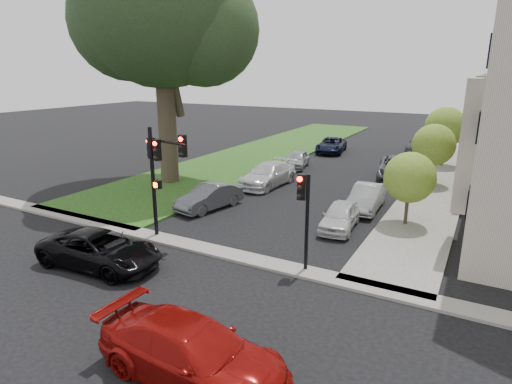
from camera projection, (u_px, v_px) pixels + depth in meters
The scene contains 20 objects.
ground at pixel (194, 273), 16.54m from camera, with size 140.00×140.00×0.00m, color black.
grass_strip at pixel (269, 151), 40.92m from camera, with size 8.00×44.00×0.12m, color #11350D.
sidewalk_right at pixel (447, 169), 33.66m from camera, with size 3.50×44.00×0.12m, color slate.
sidewalk_cross at pixel (222, 253), 18.21m from camera, with size 60.00×1.00×0.12m, color slate.
eucalyptus at pixel (159, 2), 26.67m from camera, with size 12.01×10.90×17.01m.
small_tree_a at pixel (410, 178), 20.86m from camera, with size 2.51×2.51×3.76m.
small_tree_b at pixel (434, 145), 28.27m from camera, with size 2.78×2.78×4.17m.
small_tree_c at pixel (445, 127), 33.89m from camera, with size 3.19×3.19×4.78m.
traffic_signal_main at pixel (159, 164), 19.02m from camera, with size 2.52×0.71×5.15m.
traffic_signal_secondary at pixel (304, 204), 15.99m from camera, with size 0.52×0.42×3.89m.
car_cross_near at pixel (100, 250), 16.93m from camera, with size 2.35×5.09×1.42m, color black.
car_cross_far at pixel (192, 352), 10.70m from camera, with size 2.14×5.27×1.53m, color maroon.
car_parked_0 at pixel (340, 216), 20.98m from camera, with size 1.52×3.79×1.29m, color silver.
car_parked_1 at pixel (367, 198), 23.84m from camera, with size 1.48×4.24×1.40m, color #999BA0.
car_parked_2 at pixel (397, 168), 30.65m from camera, with size 2.59×5.62×1.56m, color #3F4247.
car_parked_4 at pixel (421, 144), 40.50m from camera, with size 2.13×5.23×1.52m, color #3F4247.
car_parked_5 at pixel (209, 197), 23.98m from camera, with size 1.46×4.18×1.38m, color #3F4247.
car_parked_6 at pixel (268, 175), 28.79m from camera, with size 2.14×5.26×1.53m, color silver.
car_parked_7 at pixel (297, 159), 34.19m from camera, with size 1.59×3.94×1.34m, color #999BA0.
car_parked_8 at pixel (331, 145), 40.47m from camera, with size 2.34×5.07×1.41m, color black.
Camera 1 is at (9.32, -12.05, 7.56)m, focal length 30.00 mm.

